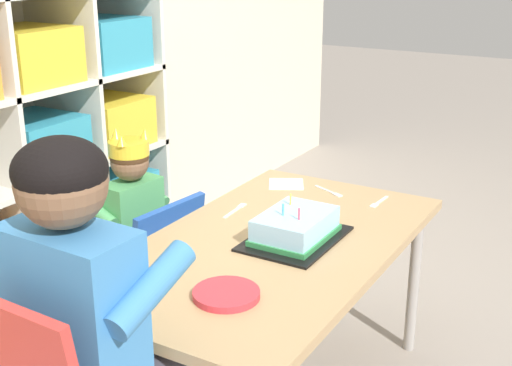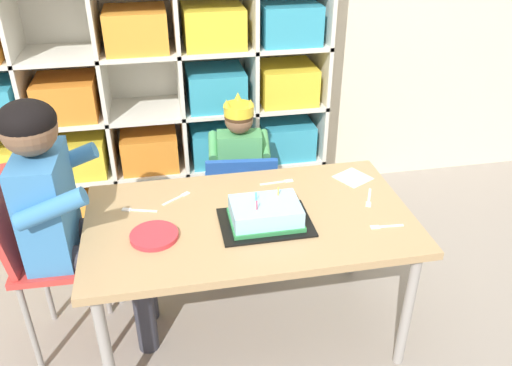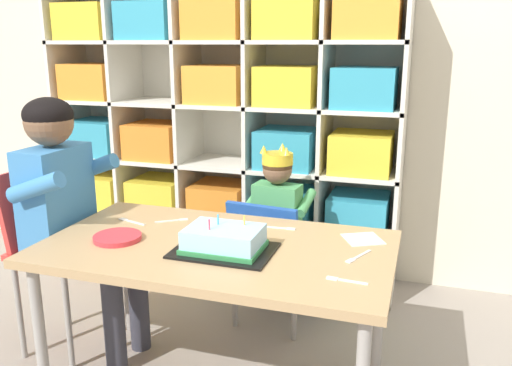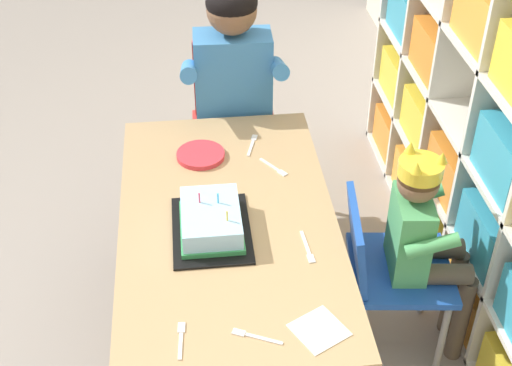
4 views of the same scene
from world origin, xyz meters
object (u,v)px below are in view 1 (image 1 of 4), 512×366
Objects in this scene: activity_table at (271,257)px; paper_plate_stack at (226,294)px; fork_near_cake_tray at (378,202)px; classroom_chair_blue at (148,260)px; fork_scattered_mid_table at (330,192)px; fork_by_napkin at (236,210)px; fork_at_table_front_edge at (170,260)px; child_with_crown at (124,215)px; birthday_cake_on_tray at (295,229)px; fork_near_child_seat at (152,288)px; adult_helper_seated at (96,305)px.

paper_plate_stack is at bearing -169.00° from activity_table.
classroom_chair_blue is at bearing 125.71° from fork_near_cake_tray.
fork_by_napkin is at bearing 83.17° from fork_scattered_mid_table.
fork_scattered_mid_table is at bearing 6.68° from paper_plate_stack.
activity_table is at bearing 109.09° from fork_at_table_front_edge.
fork_by_napkin is at bearing 53.79° from activity_table.
paper_plate_stack is at bearing 177.71° from fork_near_cake_tray.
child_with_crown is 2.49× the size of birthday_cake_on_tray.
child_with_crown is 0.90m from fork_near_cake_tray.
birthday_cake_on_tray is (-0.01, -0.69, 0.10)m from child_with_crown.
birthday_cake_on_tray is at bearing -4.09° from fork_near_child_seat.
activity_table is 9.24× the size of fork_scattered_mid_table.
child_with_crown reaches higher than activity_table.
adult_helper_seated is 9.21× the size of fork_at_table_front_edge.
child_with_crown is at bearing -89.40° from classroom_chair_blue.
activity_table is at bearing 165.20° from fork_near_cake_tray.
fork_near_cake_tray is 0.50m from fork_by_napkin.
paper_plate_stack is at bearing -55.67° from fork_near_child_seat.
classroom_chair_blue is 4.24× the size of fork_by_napkin.
child_with_crown is at bearing 63.27° from fork_near_child_seat.
classroom_chair_blue reaches higher than fork_near_cake_tray.
fork_by_napkin is (0.10, -0.40, 0.06)m from child_with_crown.
classroom_chair_blue is at bearing 66.33° from fork_scattered_mid_table.
birthday_cake_on_tray is at bearing 96.32° from classroom_chair_blue.
classroom_chair_blue is 5.27× the size of fork_at_table_front_edge.
fork_by_napkin is at bearing 132.27° from fork_near_cake_tray.
paper_plate_stack is at bearing 65.53° from child_with_crown.
fork_scattered_mid_table is (1.16, -0.05, -0.08)m from adult_helper_seated.
classroom_chair_blue is at bearing -167.79° from fork_at_table_front_edge.
fork_by_napkin is (0.84, 0.15, -0.08)m from adult_helper_seated.
birthday_cake_on_tray is at bearing 95.42° from child_with_crown.
birthday_cake_on_tray is 2.53× the size of fork_scattered_mid_table.
classroom_chair_blue reaches higher than paper_plate_stack.
fork_near_cake_tray is 0.87× the size of fork_by_napkin.
fork_by_napkin is at bearing 26.99° from fork_near_child_seat.
birthday_cake_on_tray is 0.31m from fork_by_napkin.
child_with_crown is 4.88× the size of paper_plate_stack.
birthday_cake_on_tray reaches higher than fork_near_cake_tray.
adult_helper_seated reaches higher than birthday_cake_on_tray.
fork_near_cake_tray is 0.92× the size of fork_near_child_seat.
fork_at_table_front_edge is (-0.74, 0.35, -0.00)m from fork_near_cake_tray.
adult_helper_seated is 7.41× the size of fork_by_napkin.
adult_helper_seated reaches higher than activity_table.
paper_plate_stack is (-0.41, -0.60, 0.22)m from classroom_chair_blue.
adult_helper_seated reaches higher than paper_plate_stack.
activity_table is at bearing 90.82° from child_with_crown.
fork_at_table_front_edge and fork_near_child_seat have the same top height.
child_with_crown is at bearing -51.00° from adult_helper_seated.
fork_near_child_seat is at bearing 163.75° from activity_table.
fork_near_cake_tray is at bearing -0.95° from fork_near_child_seat.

